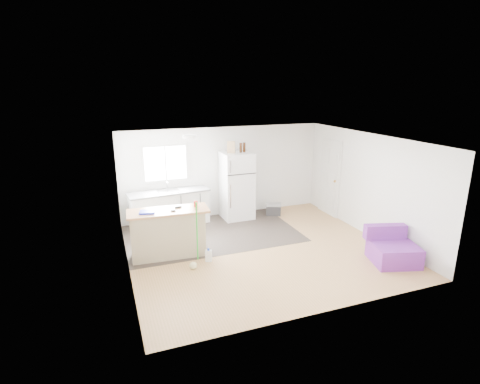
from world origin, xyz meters
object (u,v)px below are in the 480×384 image
(refrigerator, at_px, (237,186))
(peninsula, at_px, (168,233))
(cleaner_jug, at_px, (209,256))
(bottle_left, at_px, (241,148))
(mop, at_px, (194,257))
(blue_tray, at_px, (147,212))
(red_cup, at_px, (196,204))
(kitchen_cabinets, at_px, (170,208))
(cooler, at_px, (273,209))
(bottle_right, at_px, (244,147))
(cardboard_box, at_px, (231,147))
(purple_seat, at_px, (392,250))

(refrigerator, bearing_deg, peninsula, -142.51)
(cleaner_jug, bearing_deg, refrigerator, 81.91)
(peninsula, bearing_deg, bottle_left, 40.20)
(refrigerator, xyz_separation_m, mop, (-1.78, -2.44, -0.66))
(peninsula, relative_size, bottle_left, 6.69)
(blue_tray, bearing_deg, peninsula, 4.66)
(peninsula, bearing_deg, red_cup, 5.62)
(cleaner_jug, xyz_separation_m, mop, (-0.34, -0.18, 0.11))
(bottle_left, bearing_deg, kitchen_cabinets, 176.08)
(refrigerator, bearing_deg, blue_tray, -146.59)
(kitchen_cabinets, relative_size, bottle_left, 8.24)
(cleaner_jug, bearing_deg, peninsula, 166.78)
(cooler, relative_size, bottle_right, 2.01)
(red_cup, bearing_deg, peninsula, -178.02)
(cardboard_box, distance_m, bottle_left, 0.25)
(cardboard_box, bearing_deg, blue_tray, -144.02)
(purple_seat, height_order, mop, mop)
(mop, height_order, blue_tray, mop)
(mop, height_order, bottle_right, bottle_right)
(bottle_left, distance_m, bottle_right, 0.14)
(red_cup, height_order, bottle_left, bottle_left)
(purple_seat, relative_size, blue_tray, 3.49)
(purple_seat, relative_size, bottle_right, 4.19)
(refrigerator, bearing_deg, kitchen_cabinets, 176.58)
(cleaner_jug, relative_size, red_cup, 2.35)
(bottle_left, bearing_deg, bottle_right, 27.12)
(red_cup, height_order, bottle_right, bottle_right)
(red_cup, height_order, cardboard_box, cardboard_box)
(cleaner_jug, distance_m, red_cup, 1.10)
(mop, distance_m, red_cup, 1.15)
(refrigerator, xyz_separation_m, cooler, (1.01, -0.16, -0.72))
(refrigerator, relative_size, cooler, 3.53)
(cooler, bearing_deg, cardboard_box, -162.13)
(cleaner_jug, xyz_separation_m, blue_tray, (-1.10, 0.51, 0.90))
(kitchen_cabinets, height_order, red_cup, kitchen_cabinets)
(cardboard_box, bearing_deg, purple_seat, -58.24)
(kitchen_cabinets, xyz_separation_m, bottle_left, (1.88, -0.13, 1.44))
(bottle_right, bearing_deg, refrigerator, -178.32)
(red_cup, xyz_separation_m, bottle_left, (1.62, 1.63, 0.83))
(cooler, height_order, mop, mop)
(refrigerator, relative_size, bottle_right, 7.10)
(blue_tray, xyz_separation_m, bottle_left, (2.62, 1.69, 0.88))
(kitchen_cabinets, distance_m, bottle_left, 2.37)
(peninsula, xyz_separation_m, cleaner_jug, (0.71, -0.55, -0.39))
(cleaner_jug, bearing_deg, red_cup, 123.92)
(red_cup, bearing_deg, kitchen_cabinets, 98.42)
(cardboard_box, relative_size, bottle_right, 1.20)
(peninsula, xyz_separation_m, purple_seat, (4.18, -1.86, -0.25))
(cleaner_jug, relative_size, bottle_left, 1.13)
(kitchen_cabinets, xyz_separation_m, bottle_right, (2.00, -0.07, 1.44))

